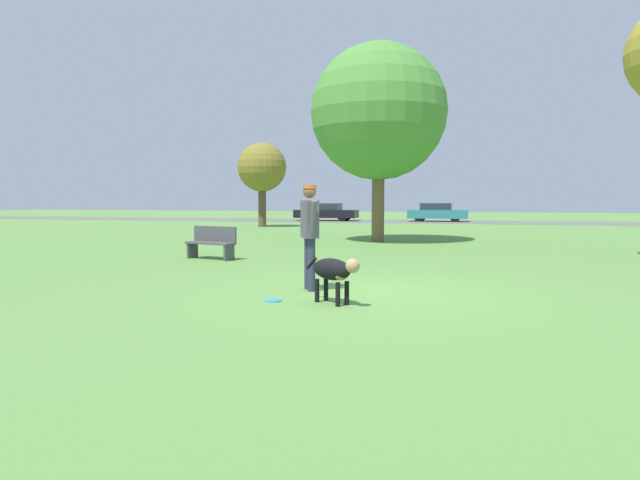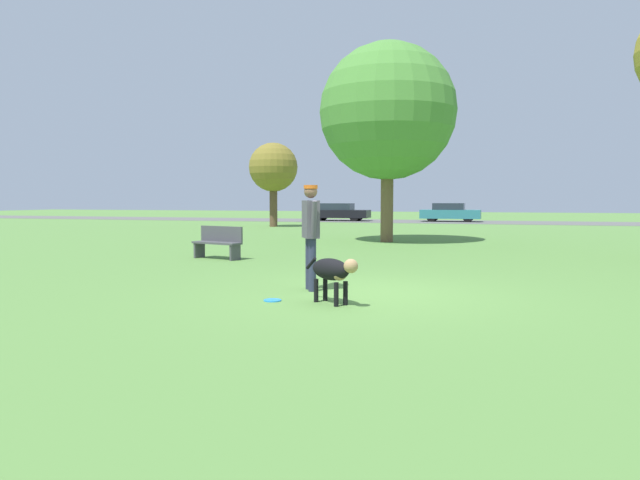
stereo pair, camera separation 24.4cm
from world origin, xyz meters
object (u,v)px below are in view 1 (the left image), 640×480
(frisbee, at_px, (273,301))
(tree_mid_center, at_px, (379,112))
(parked_car_teal, at_px, (437,212))
(dog, at_px, (334,271))
(park_bench, at_px, (212,242))
(parked_car_black, at_px, (326,212))
(person, at_px, (310,227))
(tree_far_left, at_px, (262,168))

(frisbee, bearing_deg, tree_mid_center, 92.06)
(tree_mid_center, height_order, parked_car_teal, tree_mid_center)
(dog, relative_size, parked_car_teal, 0.25)
(park_bench, bearing_deg, parked_car_black, 113.97)
(person, relative_size, parked_car_teal, 0.44)
(tree_mid_center, relative_size, tree_far_left, 1.52)
(park_bench, bearing_deg, tree_far_left, 122.51)
(person, height_order, tree_far_left, tree_far_left)
(person, relative_size, park_bench, 1.22)
(dog, bearing_deg, tree_mid_center, 130.66)
(person, bearing_deg, parked_car_teal, 150.05)
(parked_car_teal, xyz_separation_m, park_bench, (-4.07, -26.30, -0.18))
(parked_car_teal, bearing_deg, parked_car_black, -173.85)
(parked_car_teal, bearing_deg, tree_far_left, -130.73)
(frisbee, distance_m, parked_car_black, 31.82)
(tree_far_left, bearing_deg, dog, -66.49)
(tree_far_left, distance_m, parked_car_black, 9.72)
(person, bearing_deg, tree_mid_center, 154.01)
(tree_mid_center, relative_size, parked_car_black, 1.61)
(person, distance_m, parked_car_black, 30.76)
(tree_mid_center, relative_size, park_bench, 4.85)
(parked_car_teal, height_order, park_bench, parked_car_teal)
(parked_car_black, bearing_deg, parked_car_teal, 3.82)
(frisbee, xyz_separation_m, park_bench, (-3.59, 5.33, 0.44))
(person, distance_m, tree_mid_center, 11.78)
(person, relative_size, dog, 1.78)
(tree_far_left, bearing_deg, person, -66.99)
(tree_mid_center, xyz_separation_m, parked_car_black, (-6.80, 18.62, -4.01))
(person, bearing_deg, dog, 2.36)
(tree_far_left, bearing_deg, tree_mid_center, -49.30)
(tree_mid_center, relative_size, parked_car_teal, 1.76)
(frisbee, relative_size, tree_far_left, 0.06)
(frisbee, distance_m, park_bench, 6.44)
(parked_car_black, relative_size, park_bench, 3.02)
(dog, relative_size, tree_mid_center, 0.14)
(dog, distance_m, tree_mid_center, 13.08)
(tree_mid_center, xyz_separation_m, tree_far_left, (-8.04, 9.35, -1.38))
(tree_mid_center, height_order, parked_car_black, tree_mid_center)
(dog, distance_m, parked_car_teal, 31.61)
(dog, height_order, tree_mid_center, tree_mid_center)
(dog, relative_size, parked_car_black, 0.23)
(frisbee, height_order, park_bench, park_bench)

